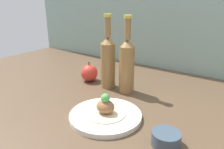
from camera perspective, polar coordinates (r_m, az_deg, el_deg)
The scene contains 7 objects.
ground_plane at distance 85.19cm, azimuth -3.38°, elevation -8.22°, with size 180.00×110.00×4.00cm, color brown.
plate at distance 73.08cm, azimuth -1.71°, elevation -10.55°, with size 23.75×23.75×1.96cm.
plated_food at distance 71.71cm, azimuth -1.73°, elevation -8.63°, with size 13.23×13.23×7.09cm.
cider_bottle_left at distance 93.29cm, azimuth -1.06°, elevation 3.72°, with size 6.25×6.25×31.33cm.
cider_bottle_right at distance 88.37cm, azimuth 3.90°, elevation 2.76°, with size 6.25×6.25×31.33cm.
apple at distance 102.96cm, azimuth -5.95°, elevation 0.41°, with size 7.94×7.94×9.46cm.
dipping_bowl at distance 62.87cm, azimuth 13.94°, elevation -15.90°, with size 7.88×7.88×3.73cm.
Camera 1 is at (46.74, -58.98, 37.93)cm, focal length 35.00 mm.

